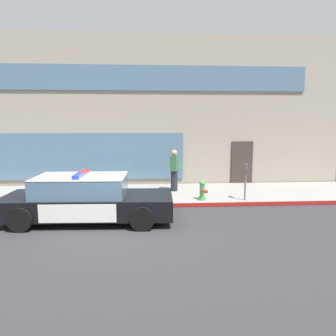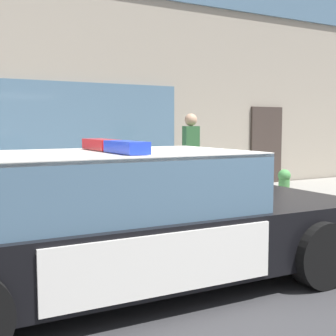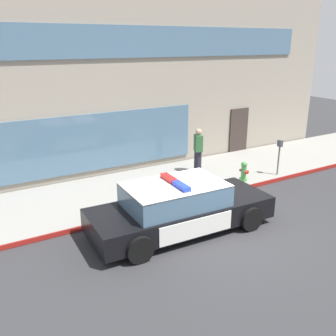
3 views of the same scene
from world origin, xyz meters
name	(u,v)px [view 3 (image 3 of 3)]	position (x,y,z in m)	size (l,w,h in m)	color
ground	(224,228)	(0.00, 0.00, 0.00)	(48.00, 48.00, 0.00)	#303033
sidewalk	(159,185)	(0.00, 3.66, 0.07)	(48.00, 3.55, 0.15)	gray
curb_red_paint	(187,202)	(0.00, 1.87, 0.08)	(28.80, 0.04, 0.14)	maroon
storefront_building	(46,75)	(-1.82, 11.43, 3.42)	(23.17, 11.97, 6.84)	gray
police_cruiser	(179,207)	(-1.12, 0.55, 0.68)	(5.09, 2.22, 1.49)	black
fire_hydrant	(244,171)	(2.72, 2.30, 0.50)	(0.34, 0.39, 0.73)	#4C994C
pedestrian_on_sidewalk	(198,151)	(1.82, 3.91, 1.01)	(0.38, 0.46, 1.71)	#23232D
parking_meter	(279,151)	(4.26, 2.15, 1.08)	(0.12, 0.18, 1.34)	slate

